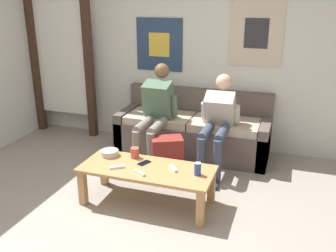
{
  "coord_description": "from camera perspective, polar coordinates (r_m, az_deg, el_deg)",
  "views": [
    {
      "loc": [
        1.4,
        -2.46,
        1.99
      ],
      "look_at": [
        0.17,
        1.13,
        0.66
      ],
      "focal_mm": 40.0,
      "sensor_mm": 36.0,
      "label": 1
    }
  ],
  "objects": [
    {
      "name": "drink_can_blue",
      "position": [
        3.53,
        4.54,
        -6.54
      ],
      "size": [
        0.07,
        0.07,
        0.12
      ],
      "color": "#28479E",
      "rests_on": "coffee_table"
    },
    {
      "name": "couch",
      "position": [
        4.93,
        3.85,
        -0.9
      ],
      "size": [
        1.96,
        0.72,
        0.81
      ],
      "color": "#564C47",
      "rests_on": "ground_plane"
    },
    {
      "name": "person_seated_teen",
      "position": [
        4.41,
        7.57,
        0.93
      ],
      "size": [
        0.47,
        0.96,
        1.1
      ],
      "color": "#384256",
      "rests_on": "ground_plane"
    },
    {
      "name": "door_frame",
      "position": [
        5.68,
        -16.0,
        10.61
      ],
      "size": [
        1.0,
        0.1,
        2.15
      ],
      "color": "#382319",
      "rests_on": "ground_plane"
    },
    {
      "name": "game_controller_near_left",
      "position": [
        3.7,
        -7.81,
        -6.24
      ],
      "size": [
        0.14,
        0.11,
        0.03
      ],
      "color": "white",
      "rests_on": "coffee_table"
    },
    {
      "name": "person_seated_adult",
      "position": [
        4.59,
        -1.92,
        2.32
      ],
      "size": [
        0.47,
        0.92,
        1.19
      ],
      "color": "gray",
      "rests_on": "ground_plane"
    },
    {
      "name": "backpack",
      "position": [
        4.31,
        -0.14,
        -4.88
      ],
      "size": [
        0.42,
        0.37,
        0.46
      ],
      "color": "maroon",
      "rests_on": "ground_plane"
    },
    {
      "name": "ceramic_bowl",
      "position": [
        3.98,
        -8.88,
        -4.01
      ],
      "size": [
        0.19,
        0.19,
        0.06
      ],
      "color": "#B7B2A8",
      "rests_on": "coffee_table"
    },
    {
      "name": "ground_plane",
      "position": [
        3.46,
        -9.11,
        -16.09
      ],
      "size": [
        18.0,
        18.0,
        0.0
      ],
      "primitive_type": "plane",
      "color": "gray"
    },
    {
      "name": "game_controller_near_right",
      "position": [
        3.65,
        0.82,
        -6.45
      ],
      "size": [
        0.12,
        0.13,
        0.03
      ],
      "color": "white",
      "rests_on": "coffee_table"
    },
    {
      "name": "game_controller_far_center",
      "position": [
        3.57,
        -4.36,
        -7.11
      ],
      "size": [
        0.14,
        0.1,
        0.03
      ],
      "color": "white",
      "rests_on": "coffee_table"
    },
    {
      "name": "coffee_table",
      "position": [
        3.72,
        -3.22,
        -7.22
      ],
      "size": [
        1.32,
        0.56,
        0.39
      ],
      "color": "#B27F4C",
      "rests_on": "ground_plane"
    },
    {
      "name": "wall_back",
      "position": [
        5.09,
        2.85,
        11.26
      ],
      "size": [
        10.0,
        0.07,
        2.55
      ],
      "color": "silver",
      "rests_on": "ground_plane"
    },
    {
      "name": "pillar_candle",
      "position": [
        3.9,
        -5.08,
        -4.08
      ],
      "size": [
        0.09,
        0.09,
        0.12
      ],
      "color": "#B24C42",
      "rests_on": "coffee_table"
    },
    {
      "name": "cell_phone",
      "position": [
        3.78,
        -3.66,
        -5.62
      ],
      "size": [
        0.11,
        0.15,
        0.01
      ],
      "color": "black",
      "rests_on": "coffee_table"
    }
  ]
}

